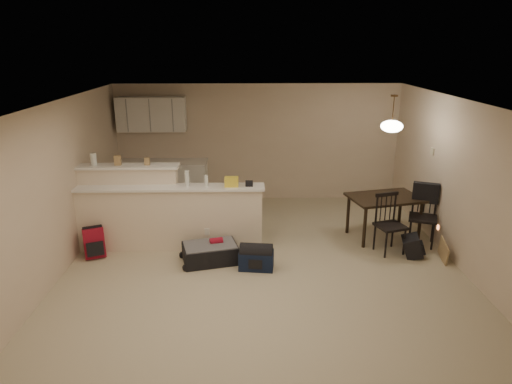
{
  "coord_description": "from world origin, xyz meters",
  "views": [
    {
      "loc": [
        -0.24,
        -6.14,
        3.27
      ],
      "look_at": [
        -0.1,
        0.7,
        1.05
      ],
      "focal_mm": 32.0,
      "sensor_mm": 36.0,
      "label": 1
    }
  ],
  "objects_px": {
    "red_backpack": "(94,243)",
    "navy_duffel": "(256,260)",
    "suitcase": "(210,253)",
    "black_daypack": "(412,246)",
    "dining_table": "(385,202)",
    "pendant_lamp": "(392,126)",
    "dining_chair_far": "(423,216)",
    "dining_chair_near": "(391,224)"
  },
  "relations": [
    {
      "from": "red_backpack",
      "to": "black_daypack",
      "type": "relative_size",
      "value": 1.3
    },
    {
      "from": "dining_chair_far",
      "to": "black_daypack",
      "type": "xyz_separation_m",
      "value": [
        -0.3,
        -0.44,
        -0.35
      ]
    },
    {
      "from": "suitcase",
      "to": "red_backpack",
      "type": "height_order",
      "value": "red_backpack"
    },
    {
      "from": "pendant_lamp",
      "to": "dining_chair_far",
      "type": "bearing_deg",
      "value": -30.06
    },
    {
      "from": "dining_table",
      "to": "black_daypack",
      "type": "xyz_separation_m",
      "value": [
        0.27,
        -0.77,
        -0.5
      ]
    },
    {
      "from": "dining_chair_near",
      "to": "black_daypack",
      "type": "relative_size",
      "value": 2.67
    },
    {
      "from": "dining_chair_near",
      "to": "red_backpack",
      "type": "relative_size",
      "value": 2.06
    },
    {
      "from": "pendant_lamp",
      "to": "navy_duffel",
      "type": "relative_size",
      "value": 1.2
    },
    {
      "from": "black_daypack",
      "to": "red_backpack",
      "type": "bearing_deg",
      "value": 102.59
    },
    {
      "from": "dining_table",
      "to": "suitcase",
      "type": "distance_m",
      "value": 3.16
    },
    {
      "from": "suitcase",
      "to": "dining_chair_near",
      "type": "bearing_deg",
      "value": -8.53
    },
    {
      "from": "dining_chair_near",
      "to": "pendant_lamp",
      "type": "bearing_deg",
      "value": 66.18
    },
    {
      "from": "dining_chair_near",
      "to": "dining_chair_far",
      "type": "bearing_deg",
      "value": 7.66
    },
    {
      "from": "dining_chair_far",
      "to": "navy_duffel",
      "type": "xyz_separation_m",
      "value": [
        -2.83,
        -0.84,
        -0.37
      ]
    },
    {
      "from": "pendant_lamp",
      "to": "black_daypack",
      "type": "bearing_deg",
      "value": -70.68
    },
    {
      "from": "black_daypack",
      "to": "dining_chair_far",
      "type": "bearing_deg",
      "value": -21.11
    },
    {
      "from": "pendant_lamp",
      "to": "black_daypack",
      "type": "relative_size",
      "value": 1.68
    },
    {
      "from": "red_backpack",
      "to": "navy_duffel",
      "type": "relative_size",
      "value": 0.92
    },
    {
      "from": "dining_chair_near",
      "to": "navy_duffel",
      "type": "distance_m",
      "value": 2.28
    },
    {
      "from": "pendant_lamp",
      "to": "red_backpack",
      "type": "bearing_deg",
      "value": -171.87
    },
    {
      "from": "dining_table",
      "to": "black_daypack",
      "type": "distance_m",
      "value": 0.95
    },
    {
      "from": "pendant_lamp",
      "to": "black_daypack",
      "type": "distance_m",
      "value": 2.0
    },
    {
      "from": "dining_chair_near",
      "to": "navy_duffel",
      "type": "xyz_separation_m",
      "value": [
        -2.19,
        -0.54,
        -0.35
      ]
    },
    {
      "from": "pendant_lamp",
      "to": "dining_table",
      "type": "bearing_deg",
      "value": -153.43
    },
    {
      "from": "dining_table",
      "to": "dining_chair_far",
      "type": "distance_m",
      "value": 0.67
    },
    {
      "from": "pendant_lamp",
      "to": "suitcase",
      "type": "height_order",
      "value": "pendant_lamp"
    },
    {
      "from": "dining_chair_near",
      "to": "red_backpack",
      "type": "xyz_separation_m",
      "value": [
        -4.78,
        -0.07,
        -0.25
      ]
    },
    {
      "from": "pendant_lamp",
      "to": "suitcase",
      "type": "xyz_separation_m",
      "value": [
        -2.98,
        -0.91,
        -1.85
      ]
    },
    {
      "from": "dining_table",
      "to": "suitcase",
      "type": "height_order",
      "value": "dining_table"
    },
    {
      "from": "dining_table",
      "to": "navy_duffel",
      "type": "relative_size",
      "value": 2.61
    },
    {
      "from": "navy_duffel",
      "to": "black_daypack",
      "type": "xyz_separation_m",
      "value": [
        2.53,
        0.4,
        0.02
      ]
    },
    {
      "from": "suitcase",
      "to": "black_daypack",
      "type": "xyz_separation_m",
      "value": [
        3.25,
        0.14,
        0.02
      ]
    },
    {
      "from": "black_daypack",
      "to": "dining_table",
      "type": "bearing_deg",
      "value": 32.71
    },
    {
      "from": "dining_table",
      "to": "pendant_lamp",
      "type": "distance_m",
      "value": 1.33
    },
    {
      "from": "pendant_lamp",
      "to": "suitcase",
      "type": "distance_m",
      "value": 3.63
    },
    {
      "from": "dining_chair_far",
      "to": "dining_chair_near",
      "type": "bearing_deg",
      "value": -133.62
    },
    {
      "from": "pendant_lamp",
      "to": "navy_duffel",
      "type": "bearing_deg",
      "value": -152.74
    },
    {
      "from": "navy_duffel",
      "to": "dining_chair_far",
      "type": "bearing_deg",
      "value": 23.53
    },
    {
      "from": "suitcase",
      "to": "navy_duffel",
      "type": "bearing_deg",
      "value": -33.66
    },
    {
      "from": "suitcase",
      "to": "navy_duffel",
      "type": "xyz_separation_m",
      "value": [
        0.72,
        -0.26,
        0.0
      ]
    },
    {
      "from": "suitcase",
      "to": "black_daypack",
      "type": "distance_m",
      "value": 3.25
    },
    {
      "from": "dining_chair_near",
      "to": "dining_chair_far",
      "type": "distance_m",
      "value": 0.71
    }
  ]
}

